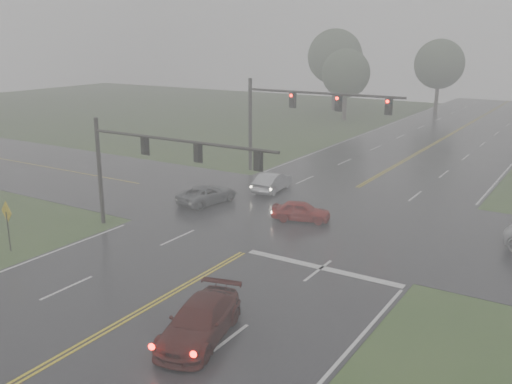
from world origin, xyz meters
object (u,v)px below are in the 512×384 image
Objects in this scene: sedan_maroon at (200,339)px; signal_gantry_far at (293,110)px; car_grey at (208,203)px; sedan_silver at (272,191)px; signal_gantry_near at (147,157)px; sedan_red at (301,221)px.

sedan_maroon is 0.37× the size of signal_gantry_far.
car_grey is at bearing 111.63° from sedan_maroon.
sedan_silver is 7.51m from signal_gantry_far.
sedan_silver reaches higher than car_grey.
signal_gantry_far reaches higher than signal_gantry_near.
signal_gantry_far reaches higher than sedan_red.
signal_gantry_near is 17.08m from signal_gantry_far.
sedan_maroon reaches higher than car_grey.
signal_gantry_near reaches higher than sedan_maroon.
sedan_maroon is at bearing 175.73° from sedan_red.
sedan_red is (-3.45, 14.92, 0.00)m from sedan_maroon.
sedan_maroon is 27.40m from signal_gantry_far.
sedan_red is 10.46m from signal_gantry_near.
car_grey is 11.62m from signal_gantry_far.
car_grey is (-2.22, -5.17, 0.00)m from sedan_silver.
car_grey is at bearing 98.38° from signal_gantry_near.
sedan_red is at bearing 47.62° from signal_gantry_near.
signal_gantry_near is (1.02, -6.90, 4.67)m from car_grey.
signal_gantry_near reaches higher than car_grey.
signal_gantry_near is (-6.31, -6.92, 4.67)m from sedan_red.
signal_gantry_near is at bearing 126.41° from sedan_maroon.
car_grey is (-7.33, -0.02, 0.00)m from sedan_red.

